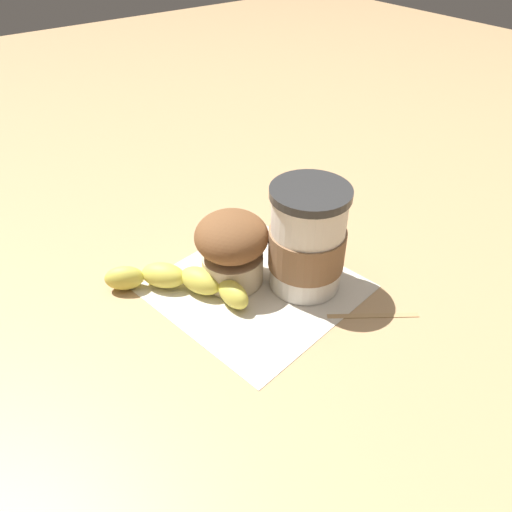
% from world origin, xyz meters
% --- Properties ---
extents(ground_plane, '(3.00, 3.00, 0.00)m').
position_xyz_m(ground_plane, '(0.00, 0.00, 0.00)').
color(ground_plane, tan).
extents(paper_napkin, '(0.26, 0.26, 0.00)m').
position_xyz_m(paper_napkin, '(0.00, 0.00, 0.00)').
color(paper_napkin, beige).
rests_on(paper_napkin, ground_plane).
extents(coffee_cup, '(0.10, 0.10, 0.14)m').
position_xyz_m(coffee_cup, '(-0.06, 0.03, 0.07)').
color(coffee_cup, silver).
rests_on(coffee_cup, paper_napkin).
extents(muffin, '(0.09, 0.09, 0.10)m').
position_xyz_m(muffin, '(0.01, -0.03, 0.05)').
color(muffin, beige).
rests_on(muffin, paper_napkin).
extents(banana, '(0.13, 0.16, 0.03)m').
position_xyz_m(banana, '(0.08, -0.05, 0.02)').
color(banana, '#D6CC4C').
rests_on(banana, paper_napkin).
extents(wooden_stirrer, '(0.09, 0.07, 0.00)m').
position_xyz_m(wooden_stirrer, '(-0.08, 0.12, 0.00)').
color(wooden_stirrer, tan).
rests_on(wooden_stirrer, ground_plane).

